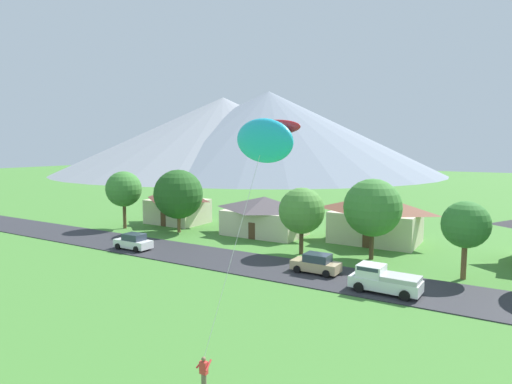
% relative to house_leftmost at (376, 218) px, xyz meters
% --- Properties ---
extents(road_strip, '(160.00, 7.13, 0.08)m').
position_rel_house_leftmost_xyz_m(road_strip, '(-3.72, -15.45, -2.82)').
color(road_strip, '#2D2D33').
rests_on(road_strip, ground).
extents(mountain_far_east_ridge, '(135.57, 135.57, 32.78)m').
position_rel_house_leftmost_xyz_m(mountain_far_east_ridge, '(-73.43, 105.43, 13.53)').
color(mountain_far_east_ridge, gray).
rests_on(mountain_far_east_ridge, ground).
extents(mountain_east_ridge, '(133.54, 133.54, 30.72)m').
position_rel_house_leftmost_xyz_m(mountain_east_ridge, '(-91.16, 98.83, 12.50)').
color(mountain_east_ridge, '#8E939E').
rests_on(mountain_east_ridge, ground).
extents(house_leftmost, '(10.23, 7.20, 5.53)m').
position_rel_house_leftmost_xyz_m(house_leftmost, '(0.00, 0.00, 0.00)').
color(house_leftmost, beige).
rests_on(house_leftmost, ground).
extents(house_left_center, '(10.38, 6.68, 4.81)m').
position_rel_house_leftmost_xyz_m(house_left_center, '(-13.03, -2.94, -0.37)').
color(house_left_center, beige).
rests_on(house_left_center, ground).
extents(house_right_center, '(8.39, 6.53, 5.28)m').
position_rel_house_leftmost_xyz_m(house_right_center, '(-27.91, -2.16, -0.13)').
color(house_right_center, beige).
rests_on(house_right_center, ground).
extents(tree_near_left, '(4.71, 4.71, 6.87)m').
position_rel_house_leftmost_xyz_m(tree_near_left, '(-4.93, -9.48, 1.64)').
color(tree_near_left, '#4C3823').
rests_on(tree_near_left, ground).
extents(tree_left_of_center, '(3.89, 3.89, 6.58)m').
position_rel_house_leftmost_xyz_m(tree_left_of_center, '(10.28, -10.20, 1.74)').
color(tree_left_of_center, brown).
rests_on(tree_left_of_center, ground).
extents(tree_center, '(5.63, 5.63, 7.94)m').
position_rel_house_leftmost_xyz_m(tree_center, '(1.83, -7.78, 2.25)').
color(tree_center, '#4C3823').
rests_on(tree_center, ground).
extents(tree_right_of_center, '(4.74, 4.74, 7.71)m').
position_rel_house_leftmost_xyz_m(tree_right_of_center, '(-31.29, -9.00, 2.45)').
color(tree_right_of_center, brown).
rests_on(tree_right_of_center, ground).
extents(tree_near_right, '(6.29, 6.29, 8.08)m').
position_rel_house_leftmost_xyz_m(tree_near_right, '(-23.26, -7.27, 2.07)').
color(tree_near_right, brown).
rests_on(tree_near_right, ground).
extents(parked_car_tan_west_end, '(4.21, 2.11, 1.68)m').
position_rel_house_leftmost_xyz_m(parked_car_tan_west_end, '(-0.91, -15.02, -2.00)').
color(parked_car_tan_west_end, tan).
rests_on(parked_car_tan_west_end, road_strip).
extents(parked_car_white_mid_west, '(4.21, 2.11, 1.68)m').
position_rel_house_leftmost_xyz_m(parked_car_white_mid_west, '(-21.12, -17.05, -2.00)').
color(parked_car_white_mid_west, white).
rests_on(parked_car_white_mid_west, road_strip).
extents(pickup_truck_white_west_side, '(5.27, 2.48, 1.99)m').
position_rel_house_leftmost_xyz_m(pickup_truck_white_west_side, '(5.46, -17.13, -1.81)').
color(pickup_truck_white_west_side, white).
rests_on(pickup_truck_white_west_side, road_strip).
extents(kite_flyer_with_kite, '(4.22, 6.40, 12.63)m').
position_rel_house_leftmost_xyz_m(kite_flyer_with_kite, '(2.36, -29.83, 8.47)').
color(kite_flyer_with_kite, '#70604C').
rests_on(kite_flyer_with_kite, ground).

